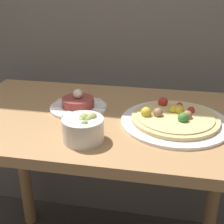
{
  "coord_description": "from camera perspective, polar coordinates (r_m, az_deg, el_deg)",
  "views": [
    {
      "loc": [
        0.22,
        -0.65,
        1.24
      ],
      "look_at": [
        0.05,
        0.26,
        0.83
      ],
      "focal_mm": 50.0,
      "sensor_mm": 36.0,
      "label": 1
    }
  ],
  "objects": [
    {
      "name": "dining_table",
      "position": [
        1.15,
        -1.87,
        -7.12
      ],
      "size": [
        1.05,
        0.62,
        0.79
      ],
      "color": "#AD7F51",
      "rests_on": "ground_plane"
    },
    {
      "name": "small_bowl",
      "position": [
        0.91,
        -5.21,
        -2.95
      ],
      "size": [
        0.12,
        0.12,
        0.08
      ],
      "color": "silver",
      "rests_on": "dining_table"
    },
    {
      "name": "tartare_plate",
      "position": [
        1.13,
        -6.18,
        1.36
      ],
      "size": [
        0.21,
        0.21,
        0.08
      ],
      "color": "white",
      "rests_on": "dining_table"
    },
    {
      "name": "pizza_plate",
      "position": [
        1.04,
        11.35,
        -1.31
      ],
      "size": [
        0.35,
        0.35,
        0.06
      ],
      "color": "white",
      "rests_on": "dining_table"
    }
  ]
}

